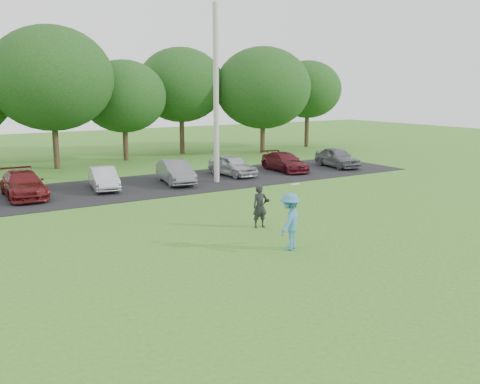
# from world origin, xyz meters

# --- Properties ---
(ground) EXTENTS (100.00, 100.00, 0.00)m
(ground) POSITION_xyz_m (0.00, 0.00, 0.00)
(ground) COLOR #347220
(ground) RESTS_ON ground
(parking_lot) EXTENTS (32.00, 6.50, 0.03)m
(parking_lot) POSITION_xyz_m (0.00, 13.00, 0.01)
(parking_lot) COLOR black
(parking_lot) RESTS_ON ground
(utility_pole) EXTENTS (0.28, 0.28, 9.15)m
(utility_pole) POSITION_xyz_m (3.94, 12.04, 4.57)
(utility_pole) COLOR #ABABA5
(utility_pole) RESTS_ON ground
(frisbee_player) EXTENTS (1.32, 1.18, 2.08)m
(frisbee_player) POSITION_xyz_m (-0.10, 0.46, 0.89)
(frisbee_player) COLOR teal
(frisbee_player) RESTS_ON ground
(camera_bystander) EXTENTS (0.61, 0.47, 1.54)m
(camera_bystander) POSITION_xyz_m (0.62, 3.14, 0.77)
(camera_bystander) COLOR black
(camera_bystander) RESTS_ON ground
(parked_cars) EXTENTS (28.16, 4.51, 1.25)m
(parked_cars) POSITION_xyz_m (-0.86, 13.06, 0.61)
(parked_cars) COLOR white
(parked_cars) RESTS_ON parking_lot
(tree_row) EXTENTS (42.39, 9.85, 8.64)m
(tree_row) POSITION_xyz_m (1.51, 22.76, 4.91)
(tree_row) COLOR #38281C
(tree_row) RESTS_ON ground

